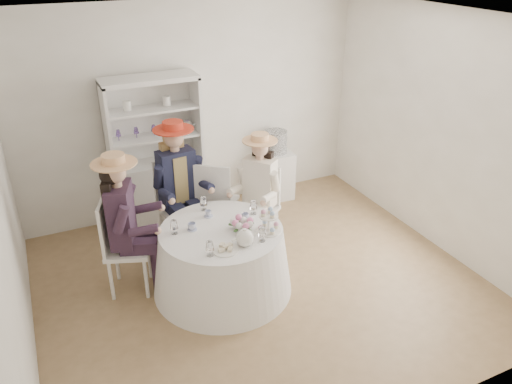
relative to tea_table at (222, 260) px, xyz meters
name	(u,v)px	position (x,y,z in m)	size (l,w,h in m)	color
ground	(260,283)	(0.39, -0.09, -0.36)	(4.50, 4.50, 0.00)	olive
ceiling	(261,20)	(0.39, -0.09, 2.34)	(4.50, 4.50, 0.00)	white
wall_back	(193,110)	(0.39, 1.91, 0.99)	(4.50, 4.50, 0.00)	silver
wall_front	(397,286)	(0.39, -2.09, 0.99)	(4.50, 4.50, 0.00)	silver
wall_left	(1,218)	(-1.86, -0.09, 0.99)	(4.50, 4.50, 0.00)	silver
wall_right	(441,134)	(2.64, -0.09, 0.99)	(4.50, 4.50, 0.00)	silver
tea_table	(222,260)	(0.00, 0.00, 0.00)	(1.45, 1.45, 0.72)	white
hutch	(158,173)	(-0.20, 1.67, 0.32)	(1.17, 0.56, 1.90)	silver
side_table	(275,174)	(1.46, 1.66, -0.02)	(0.43, 0.43, 0.68)	silver
hatbox	(276,142)	(1.46, 1.66, 0.47)	(0.31, 0.31, 0.31)	black
guest_left	(124,217)	(-0.86, 0.40, 0.51)	(0.63, 0.58, 1.53)	silver
guest_mid	(178,180)	(-0.14, 0.94, 0.53)	(0.58, 0.60, 1.57)	silver
guest_right	(259,185)	(0.71, 0.63, 0.43)	(0.60, 0.58, 1.40)	silver
spare_chair	(216,201)	(0.27, 0.86, 0.22)	(0.61, 0.61, 1.06)	silver
teacup_a	(192,227)	(-0.26, 0.12, 0.39)	(0.09, 0.09, 0.07)	white
teacup_b	(208,214)	(-0.02, 0.30, 0.39)	(0.07, 0.07, 0.06)	white
teacup_c	(245,217)	(0.30, 0.08, 0.39)	(0.08, 0.08, 0.06)	white
flower_bowl	(243,226)	(0.21, -0.07, 0.39)	(0.21, 0.21, 0.05)	white
flower_arrangement	(241,222)	(0.19, -0.09, 0.45)	(0.18, 0.18, 0.07)	pink
table_teapot	(245,238)	(0.11, -0.35, 0.44)	(0.24, 0.17, 0.18)	white
sandwich_plate	(226,249)	(-0.10, -0.36, 0.37)	(0.25, 0.25, 0.06)	white
cupcake_stand	(269,223)	(0.42, -0.22, 0.45)	(0.25, 0.25, 0.24)	white
stemware_set	(221,223)	(0.00, 0.00, 0.44)	(0.95, 0.92, 0.15)	white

